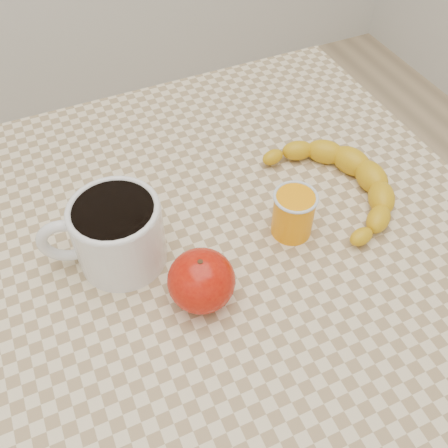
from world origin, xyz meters
name	(u,v)px	position (x,y,z in m)	size (l,w,h in m)	color
ground	(224,417)	(0.00, 0.00, 0.00)	(3.00, 3.00, 0.00)	tan
table	(224,267)	(0.00, 0.00, 0.66)	(0.80, 0.80, 0.75)	beige
coffee_mug	(115,232)	(-0.15, 0.02, 0.81)	(0.18, 0.15, 0.10)	silver
orange_juice_glass	(293,213)	(0.09, -0.04, 0.79)	(0.06, 0.06, 0.07)	#FF9608
apple	(201,281)	(-0.07, -0.09, 0.79)	(0.10, 0.10, 0.08)	#9E0C05
banana	(337,184)	(0.19, 0.00, 0.77)	(0.19, 0.27, 0.04)	gold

